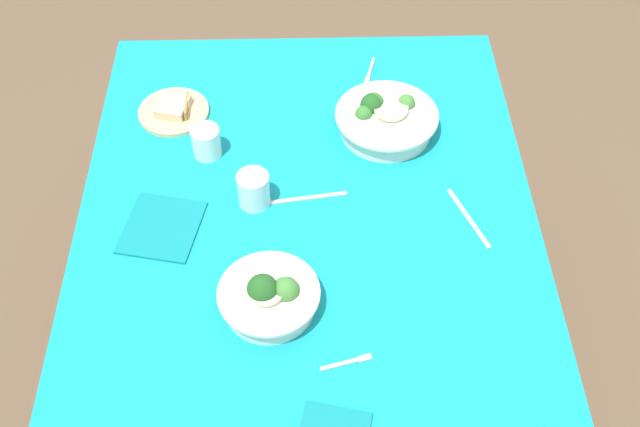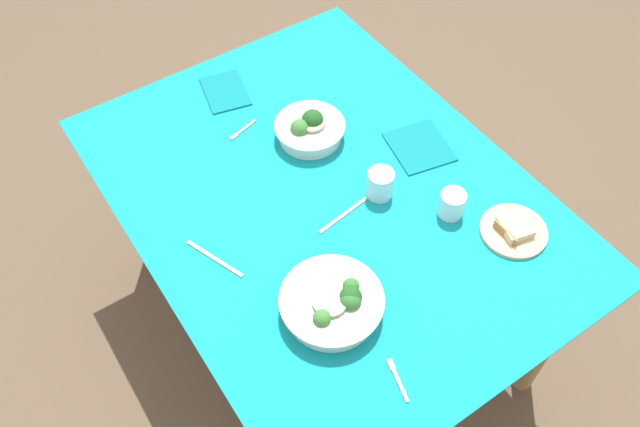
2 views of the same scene
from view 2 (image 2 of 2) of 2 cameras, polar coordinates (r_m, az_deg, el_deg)
ground_plane at (r=2.47m, az=0.48°, el=-8.83°), size 6.00×6.00×0.00m
dining_table at (r=1.95m, az=0.60°, el=-0.09°), size 1.43×1.07×0.72m
broccoli_bowl_far at (r=2.00m, az=-0.90°, el=7.43°), size 0.22×0.22×0.10m
broccoli_bowl_near at (r=1.63m, az=1.17°, el=-7.88°), size 0.26×0.26×0.10m
bread_side_plate at (r=1.86m, az=16.55°, el=-1.39°), size 0.18×0.18×0.04m
water_glass_center at (r=1.84m, az=11.42°, el=0.83°), size 0.07×0.07×0.08m
water_glass_side at (r=1.85m, az=5.27°, el=2.59°), size 0.08×0.08×0.09m
fork_by_far_bowl at (r=2.05m, az=-6.82°, el=7.21°), size 0.04×0.11×0.00m
fork_by_near_bowl at (r=1.59m, az=6.74°, el=-14.07°), size 0.11×0.04×0.00m
table_knife_left at (r=1.76m, az=-9.18°, el=-3.90°), size 0.18×0.08×0.00m
table_knife_right at (r=1.83m, az=2.48°, el=0.17°), size 0.04×0.22×0.00m
napkin_folded_upper at (r=2.01m, az=8.68°, el=5.78°), size 0.21×0.20×0.01m
napkin_folded_lower at (r=2.19m, az=-8.27°, el=10.48°), size 0.20×0.17×0.01m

